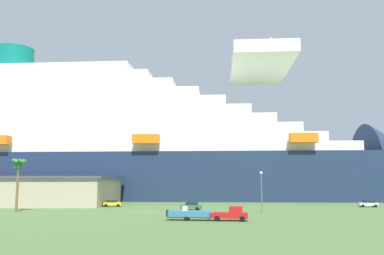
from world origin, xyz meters
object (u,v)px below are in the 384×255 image
at_px(palm_tree, 19,168).
at_px(parked_car_silver_sedan, 368,204).
at_px(pickup_truck, 231,214).
at_px(parked_car_yellow_taxi, 112,203).
at_px(cruise_ship, 86,150).
at_px(small_boat_on_trailer, 194,214).
at_px(parked_car_green_wagon, 191,206).
at_px(street_lamp, 261,186).

distance_m(palm_tree, parked_car_silver_sedan, 78.46).
bearing_deg(pickup_truck, parked_car_silver_sedan, 46.26).
bearing_deg(parked_car_yellow_taxi, pickup_truck, -52.54).
relative_size(cruise_ship, parked_car_silver_sedan, 54.30).
bearing_deg(small_boat_on_trailer, parked_car_yellow_taxi, 121.49).
bearing_deg(parked_car_silver_sedan, parked_car_green_wagon, -164.57).
xyz_separation_m(cruise_ship, palm_tree, (5.34, -60.33, -8.54)).
relative_size(street_lamp, parked_car_green_wagon, 1.69).
relative_size(palm_tree, parked_car_yellow_taxi, 2.34).
height_order(parked_car_green_wagon, parked_car_silver_sedan, same).
xyz_separation_m(pickup_truck, small_boat_on_trailer, (-5.68, 0.53, -0.09)).
distance_m(parked_car_yellow_taxi, parked_car_green_wagon, 22.20).
bearing_deg(small_boat_on_trailer, cruise_ship, 118.24).
relative_size(pickup_truck, street_lamp, 0.73).
height_order(pickup_truck, street_lamp, street_lamp).
bearing_deg(street_lamp, parked_car_yellow_taxi, 149.71).
relative_size(parked_car_green_wagon, parked_car_silver_sedan, 1.05).
relative_size(pickup_truck, parked_car_green_wagon, 1.24).
bearing_deg(parked_car_green_wagon, pickup_truck, -73.55).
xyz_separation_m(cruise_ship, small_boat_on_trailer, (41.34, -76.97, -16.24)).
relative_size(street_lamp, parked_car_yellow_taxi, 1.74).
bearing_deg(palm_tree, parked_car_yellow_taxi, 49.74).
distance_m(parked_car_green_wagon, parked_car_silver_sedan, 42.88).
bearing_deg(pickup_truck, parked_car_green_wagon, 106.45).
distance_m(pickup_truck, parked_car_yellow_taxi, 43.91).
height_order(street_lamp, parked_car_silver_sedan, street_lamp).
height_order(pickup_truck, small_boat_on_trailer, pickup_truck).
bearing_deg(parked_car_silver_sedan, street_lamp, -143.55).
bearing_deg(parked_car_yellow_taxi, small_boat_on_trailer, -58.51).
xyz_separation_m(small_boat_on_trailer, parked_car_yellow_taxi, (-21.02, 34.32, -0.13)).
distance_m(cruise_ship, street_lamp, 82.97).
bearing_deg(parked_car_silver_sedan, palm_tree, -166.27).
height_order(small_boat_on_trailer, palm_tree, palm_tree).
xyz_separation_m(street_lamp, parked_car_yellow_taxi, (-33.34, 19.48, -4.30)).
xyz_separation_m(parked_car_yellow_taxi, parked_car_green_wagon, (19.53, -10.56, 0.00)).
bearing_deg(palm_tree, parked_car_green_wagon, 11.66).
relative_size(small_boat_on_trailer, parked_car_green_wagon, 1.91).
height_order(cruise_ship, parked_car_silver_sedan, cruise_ship).
distance_m(cruise_ship, parked_car_green_wagon, 68.46).
distance_m(pickup_truck, palm_tree, 45.71).
bearing_deg(street_lamp, cruise_ship, 130.82).
distance_m(cruise_ship, pickup_truck, 92.08).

